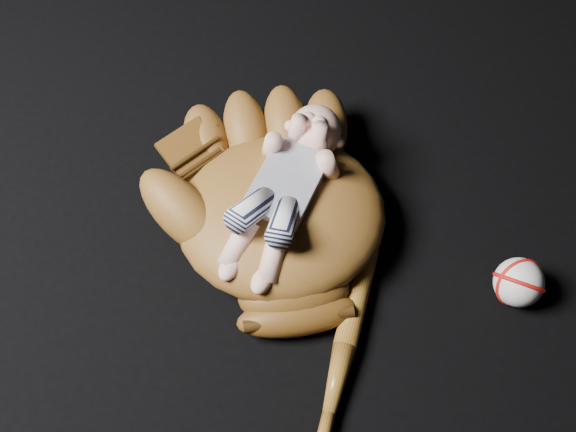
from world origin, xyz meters
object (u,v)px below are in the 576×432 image
Objects in this scene: baseball at (519,282)px; baseball_glove at (281,209)px; newborn_baby at (281,194)px; baseball_bat at (342,360)px.

baseball_glove is at bearing 179.24° from baseball.
baseball_glove is 6.10× the size of baseball.
newborn_baby is 0.84× the size of baseball_bat.
newborn_baby is at bearing 127.79° from baseball_bat.
baseball reaches higher than baseball_bat.
newborn_baby reaches higher than baseball_glove.
baseball_glove is 1.22× the size of baseball_bat.
baseball is at bearing 7.01° from newborn_baby.
baseball is (0.24, 0.19, 0.02)m from baseball_bat.
baseball_glove is 1.45× the size of newborn_baby.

